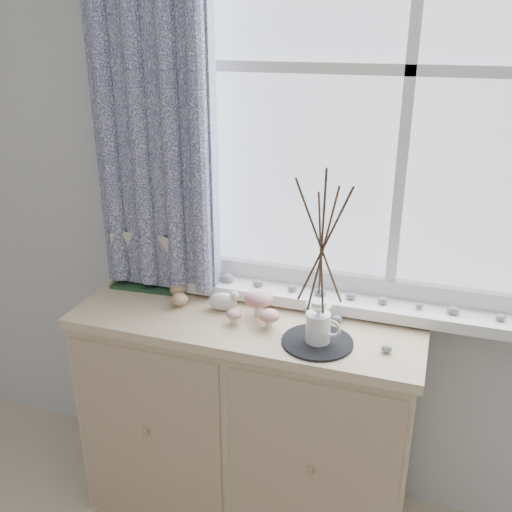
# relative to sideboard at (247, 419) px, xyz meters

# --- Properties ---
(sideboard) EXTENTS (1.20, 0.45, 0.85)m
(sideboard) POSITION_rel_sideboard_xyz_m (0.00, 0.00, 0.00)
(sideboard) COLOR beige
(sideboard) RESTS_ON ground
(botanical_book) EXTENTS (0.35, 0.15, 0.24)m
(botanical_book) POSITION_rel_sideboard_xyz_m (-0.42, 0.08, 0.54)
(botanical_book) COLOR #1F4125
(botanical_book) RESTS_ON sideboard
(toadstool_cluster) EXTENTS (0.18, 0.16, 0.10)m
(toadstool_cluster) POSITION_rel_sideboard_xyz_m (0.04, 0.00, 0.48)
(toadstool_cluster) COLOR white
(toadstool_cluster) RESTS_ON sideboard
(wooden_eggs) EXTENTS (0.10, 0.12, 0.07)m
(wooden_eggs) POSITION_rel_sideboard_xyz_m (-0.27, 0.03, 0.45)
(wooden_eggs) COLOR tan
(wooden_eggs) RESTS_ON sideboard
(songbird_figurine) EXTENTS (0.15, 0.09, 0.07)m
(songbird_figurine) POSITION_rel_sideboard_xyz_m (-0.10, 0.03, 0.46)
(songbird_figurine) COLOR white
(songbird_figurine) RESTS_ON sideboard
(crocheted_doily) EXTENTS (0.23, 0.23, 0.01)m
(crocheted_doily) POSITION_rel_sideboard_xyz_m (0.27, -0.09, 0.43)
(crocheted_doily) COLOR black
(crocheted_doily) RESTS_ON sideboard
(twig_pitcher) EXTENTS (0.23, 0.23, 0.59)m
(twig_pitcher) POSITION_rel_sideboard_xyz_m (0.27, -0.09, 0.76)
(twig_pitcher) COLOR white
(twig_pitcher) RESTS_ON crocheted_doily
(sideboard_pebbles) EXTENTS (0.33, 0.23, 0.02)m
(sideboard_pebbles) POSITION_rel_sideboard_xyz_m (0.30, 0.00, 0.44)
(sideboard_pebbles) COLOR #959698
(sideboard_pebbles) RESTS_ON sideboard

